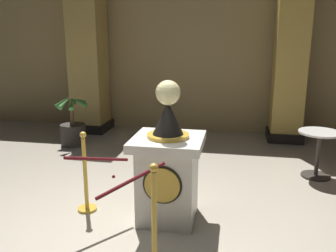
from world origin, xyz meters
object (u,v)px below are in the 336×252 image
Objects in this scene: stanchion_near at (86,183)px; pedestal_clock at (168,168)px; potted_palm_left at (73,129)px; cafe_table at (318,148)px; stanchion_far at (154,236)px.

pedestal_clock is at bearing -0.98° from stanchion_near.
potted_palm_left is 4.58m from cafe_table.
pedestal_clock is 2.67m from cafe_table.
cafe_table is at bearing 40.48° from pedestal_clock.
stanchion_far is (1.12, -1.04, 0.02)m from stanchion_near.
pedestal_clock is 2.27× the size of cafe_table.
stanchion_near is 1.40× the size of cafe_table.
potted_palm_left is (-1.41, 2.61, -0.04)m from stanchion_near.
stanchion_far is 4.44m from potted_palm_left.
pedestal_clock is at bearing -46.85° from potted_palm_left.
pedestal_clock reaches higher than potted_palm_left.
stanchion_near is at bearing 136.99° from stanchion_far.
pedestal_clock is 1.06m from stanchion_far.
stanchion_far is at bearing -86.01° from pedestal_clock.
pedestal_clock reaches higher than stanchion_far.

